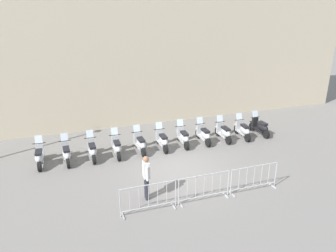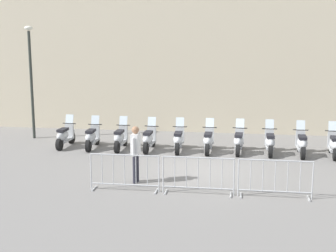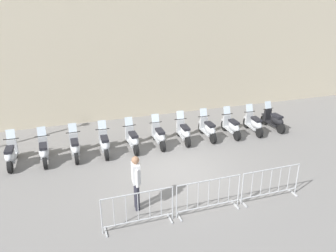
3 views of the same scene
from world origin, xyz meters
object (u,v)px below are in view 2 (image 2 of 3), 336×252
(officer_near_row_end, at_px, (136,151))
(motorcycle_2, at_px, (120,138))
(street_lamp, at_px, (31,70))
(barrier_segment_0, at_px, (125,173))
(motorcycle_3, at_px, (149,139))
(motorcycle_9, at_px, (334,145))
(motorcycle_6, at_px, (239,141))
(motorcycle_0, at_px, (65,136))
(motorcycle_4, at_px, (179,140))
(barrier_segment_1, at_px, (198,176))
(motorcycle_1, at_px, (92,137))
(motorcycle_8, at_px, (302,144))
(motorcycle_5, at_px, (208,141))
(motorcycle_7, at_px, (270,142))
(barrier_segment_2, at_px, (275,179))

(officer_near_row_end, bearing_deg, motorcycle_2, 104.78)
(motorcycle_2, xyz_separation_m, street_lamp, (-4.10, 1.96, 2.53))
(barrier_segment_0, bearing_deg, motorcycle_3, 86.88)
(motorcycle_9, distance_m, street_lamp, 12.66)
(motorcycle_6, height_order, street_lamp, street_lamp)
(motorcycle_0, relative_size, street_lamp, 0.36)
(motorcycle_4, relative_size, barrier_segment_1, 0.86)
(motorcycle_0, xyz_separation_m, motorcycle_1, (1.14, -0.19, 0.00))
(officer_near_row_end, bearing_deg, motorcycle_1, 117.64)
(motorcycle_1, bearing_deg, street_lamp, 147.91)
(motorcycle_6, distance_m, motorcycle_8, 2.30)
(motorcycle_5, height_order, motorcycle_7, same)
(motorcycle_6, xyz_separation_m, motorcycle_7, (1.15, -0.11, 0.00))
(motorcycle_3, distance_m, officer_near_row_end, 4.07)
(motorcycle_3, height_order, barrier_segment_1, motorcycle_3)
(motorcycle_4, xyz_separation_m, motorcycle_8, (4.57, -0.43, 0.00))
(motorcycle_9, xyz_separation_m, barrier_segment_1, (-5.03, -4.39, 0.07))
(motorcycle_7, xyz_separation_m, officer_near_row_end, (-4.62, -3.71, 0.53))
(motorcycle_9, relative_size, barrier_segment_1, 0.86)
(motorcycle_3, height_order, motorcycle_9, same)
(barrier_segment_0, bearing_deg, motorcycle_9, 30.46)
(motorcycle_3, height_order, street_lamp, street_lamp)
(motorcycle_2, distance_m, motorcycle_4, 2.30)
(motorcycle_3, distance_m, motorcycle_9, 6.89)
(motorcycle_4, distance_m, barrier_segment_0, 4.96)
(motorcycle_0, height_order, motorcycle_5, same)
(motorcycle_1, bearing_deg, motorcycle_7, -4.80)
(motorcycle_7, distance_m, motorcycle_9, 2.29)
(motorcycle_6, height_order, officer_near_row_end, officer_near_row_end)
(motorcycle_3, relative_size, barrier_segment_2, 0.86)
(barrier_segment_1, relative_size, street_lamp, 0.42)
(motorcycle_3, distance_m, barrier_segment_0, 4.83)
(motorcycle_4, bearing_deg, barrier_segment_2, -61.78)
(motorcycle_2, distance_m, barrier_segment_1, 5.96)
(motorcycle_2, bearing_deg, barrier_segment_2, -46.73)
(motorcycle_6, bearing_deg, motorcycle_3, 176.38)
(motorcycle_6, bearing_deg, motorcycle_0, 174.57)
(motorcycle_6, bearing_deg, motorcycle_8, -7.04)
(motorcycle_3, bearing_deg, barrier_segment_1, -70.02)
(motorcycle_2, height_order, motorcycle_4, same)
(barrier_segment_1, distance_m, street_lamp, 10.33)
(barrier_segment_2, bearing_deg, motorcycle_8, 69.13)
(motorcycle_9, bearing_deg, motorcycle_8, 173.01)
(motorcycle_1, bearing_deg, motorcycle_6, -4.65)
(motorcycle_3, height_order, motorcycle_8, same)
(motorcycle_5, relative_size, barrier_segment_0, 0.86)
(motorcycle_5, distance_m, barrier_segment_0, 5.32)
(motorcycle_5, height_order, barrier_segment_2, motorcycle_5)
(barrier_segment_0, bearing_deg, street_lamp, 125.67)
(motorcycle_3, bearing_deg, motorcycle_2, 172.82)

